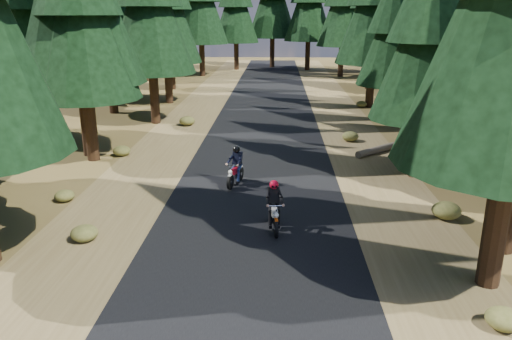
{
  "coord_description": "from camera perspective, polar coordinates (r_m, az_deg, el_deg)",
  "views": [
    {
      "loc": [
        0.68,
        -14.31,
        6.06
      ],
      "look_at": [
        0.0,
        1.5,
        1.1
      ],
      "focal_mm": 35.0,
      "sensor_mm": 36.0,
      "label": 1
    }
  ],
  "objects": [
    {
      "name": "ground",
      "position": [
        15.55,
        -0.24,
        -5.53
      ],
      "size": [
        120.0,
        120.0,
        0.0
      ],
      "primitive_type": "plane",
      "color": "#4E3C1B",
      "rests_on": "ground"
    },
    {
      "name": "road",
      "position": [
        20.25,
        0.43,
        0.01
      ],
      "size": [
        6.0,
        100.0,
        0.01
      ],
      "primitive_type": "cube",
      "color": "black",
      "rests_on": "ground"
    },
    {
      "name": "shoulder_l",
      "position": [
        20.91,
        -12.27,
        0.16
      ],
      "size": [
        3.2,
        100.0,
        0.01
      ],
      "primitive_type": "cube",
      "color": "brown",
      "rests_on": "ground"
    },
    {
      "name": "shoulder_r",
      "position": [
        20.61,
        13.31,
        -0.16
      ],
      "size": [
        3.2,
        100.0,
        0.01
      ],
      "primitive_type": "cube",
      "color": "brown",
      "rests_on": "ground"
    },
    {
      "name": "log_near",
      "position": [
        24.19,
        15.24,
        2.67
      ],
      "size": [
        3.84,
        3.51,
        0.32
      ],
      "primitive_type": "cylinder",
      "rotation": [
        0.0,
        1.57,
        0.73
      ],
      "color": "#4C4233",
      "rests_on": "ground"
    },
    {
      "name": "log_far",
      "position": [
        22.19,
        26.84,
        -0.04
      ],
      "size": [
        4.53,
        0.75,
        0.24
      ],
      "primitive_type": "cylinder",
      "rotation": [
        0.0,
        1.57,
        -0.11
      ],
      "color": "#4C4233",
      "rests_on": "ground"
    },
    {
      "name": "understory_shrubs",
      "position": [
        21.02,
        7.78,
        1.21
      ],
      "size": [
        14.14,
        28.61,
        0.59
      ],
      "color": "#474C1E",
      "rests_on": "ground"
    },
    {
      "name": "rider_lead",
      "position": [
        14.58,
        2.1,
        -5.04
      ],
      "size": [
        0.67,
        1.69,
        1.47
      ],
      "rotation": [
        0.0,
        0.0,
        3.25
      ],
      "color": "beige",
      "rests_on": "road"
    },
    {
      "name": "rider_follow",
      "position": [
        18.35,
        -2.37,
        -0.28
      ],
      "size": [
        0.91,
        1.69,
        1.45
      ],
      "rotation": [
        0.0,
        0.0,
        2.87
      ],
      "color": "maroon",
      "rests_on": "road"
    }
  ]
}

